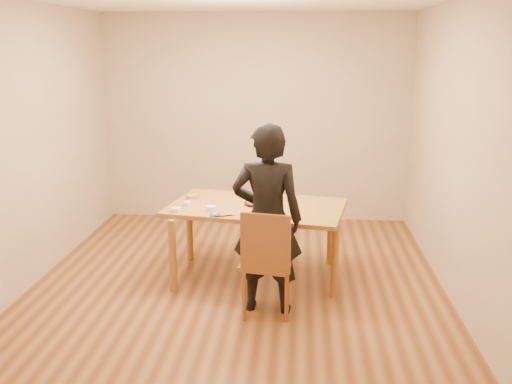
# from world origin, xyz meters

# --- Properties ---
(room_shell) EXTENTS (4.00, 4.50, 2.70)m
(room_shell) POSITION_xyz_m (0.00, 0.34, 1.35)
(room_shell) COLOR #5C3117
(room_shell) RESTS_ON ground
(dining_table) EXTENTS (1.84, 1.28, 0.04)m
(dining_table) POSITION_xyz_m (0.17, 0.19, 0.73)
(dining_table) COLOR brown
(dining_table) RESTS_ON floor
(dining_chair) EXTENTS (0.49, 0.49, 0.04)m
(dining_chair) POSITION_xyz_m (0.32, -0.58, 0.45)
(dining_chair) COLOR brown
(dining_chair) RESTS_ON floor
(cake_plate) EXTENTS (0.26, 0.26, 0.02)m
(cake_plate) POSITION_xyz_m (0.17, 0.23, 0.76)
(cake_plate) COLOR red
(cake_plate) RESTS_ON dining_table
(cake) EXTENTS (0.21, 0.21, 0.07)m
(cake) POSITION_xyz_m (0.17, 0.23, 0.80)
(cake) COLOR white
(cake) RESTS_ON cake_plate
(frosting_dome) EXTENTS (0.20, 0.20, 0.03)m
(frosting_dome) POSITION_xyz_m (0.17, 0.23, 0.85)
(frosting_dome) COLOR white
(frosting_dome) RESTS_ON cake
(frosting_tub) EXTENTS (0.08, 0.08, 0.07)m
(frosting_tub) POSITION_xyz_m (0.20, -0.26, 0.79)
(frosting_tub) COLOR white
(frosting_tub) RESTS_ON dining_table
(frosting_lid) EXTENTS (0.10, 0.10, 0.01)m
(frosting_lid) POSITION_xyz_m (-0.19, -0.19, 0.76)
(frosting_lid) COLOR #172495
(frosting_lid) RESTS_ON dining_table
(frosting_dollop) EXTENTS (0.04, 0.04, 0.02)m
(frosting_dollop) POSITION_xyz_m (-0.19, -0.19, 0.77)
(frosting_dollop) COLOR white
(frosting_dollop) RESTS_ON frosting_lid
(ramekin_green) EXTENTS (0.09, 0.09, 0.04)m
(ramekin_green) POSITION_xyz_m (-0.25, -0.02, 0.77)
(ramekin_green) COLOR white
(ramekin_green) RESTS_ON dining_table
(ramekin_yellow) EXTENTS (0.08, 0.08, 0.04)m
(ramekin_yellow) POSITION_xyz_m (-0.51, 0.14, 0.77)
(ramekin_yellow) COLOR white
(ramekin_yellow) RESTS_ON dining_table
(ramekin_multi) EXTENTS (0.09, 0.09, 0.04)m
(ramekin_multi) POSITION_xyz_m (-0.57, -0.10, 0.77)
(ramekin_multi) COLOR white
(ramekin_multi) RESTS_ON dining_table
(candy_box_pink) EXTENTS (0.14, 0.10, 0.02)m
(candy_box_pink) POSITION_xyz_m (-0.50, 0.40, 0.76)
(candy_box_pink) COLOR #D5329A
(candy_box_pink) RESTS_ON dining_table
(candy_box_green) EXTENTS (0.14, 0.12, 0.02)m
(candy_box_green) POSITION_xyz_m (-0.51, 0.41, 0.78)
(candy_box_green) COLOR #1B9520
(candy_box_green) RESTS_ON candy_box_pink
(spatula) EXTENTS (0.17, 0.08, 0.01)m
(spatula) POSITION_xyz_m (-0.10, -0.21, 0.76)
(spatula) COLOR black
(spatula) RESTS_ON dining_table
(person) EXTENTS (0.63, 0.44, 1.67)m
(person) POSITION_xyz_m (0.32, -0.54, 0.84)
(person) COLOR black
(person) RESTS_ON floor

